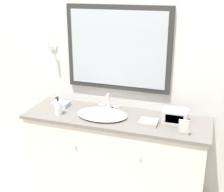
# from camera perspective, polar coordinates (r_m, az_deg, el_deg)

# --- Properties ---
(wall_back) EXTENTS (8.00, 0.18, 2.55)m
(wall_back) POSITION_cam_1_polar(r_m,az_deg,el_deg) (3.05, 2.44, 5.04)
(wall_back) COLOR silver
(wall_back) RESTS_ON ground_plane
(vanity_counter) EXTENTS (1.73, 0.55, 0.90)m
(vanity_counter) POSITION_cam_1_polar(r_m,az_deg,el_deg) (3.11, 0.67, -11.32)
(vanity_counter) COLOR beige
(vanity_counter) RESTS_ON ground_plane
(sink_basin) EXTENTS (0.48, 0.39, 0.16)m
(sink_basin) POSITION_cam_1_polar(r_m,az_deg,el_deg) (2.92, -1.77, -3.29)
(sink_basin) COLOR silver
(sink_basin) RESTS_ON vanity_counter
(soap_bottle) EXTENTS (0.07, 0.07, 0.18)m
(soap_bottle) POSITION_cam_1_polar(r_m,az_deg,el_deg) (2.97, -9.82, -2.07)
(soap_bottle) COLOR white
(soap_bottle) RESTS_ON vanity_counter
(appliance_box) EXTENTS (0.22, 0.15, 0.11)m
(appliance_box) POSITION_cam_1_polar(r_m,az_deg,el_deg) (2.83, 11.50, -3.60)
(appliance_box) COLOR #BCBCC1
(appliance_box) RESTS_ON vanity_counter
(picture_frame) EXTENTS (0.09, 0.01, 0.13)m
(picture_frame) POSITION_cam_1_polar(r_m,az_deg,el_deg) (2.60, 13.01, -5.65)
(picture_frame) COLOR #B2B2B7
(picture_frame) RESTS_ON vanity_counter
(hand_towel_near_sink) EXTENTS (0.16, 0.14, 0.03)m
(hand_towel_near_sink) POSITION_cam_1_polar(r_m,az_deg,el_deg) (2.77, 6.70, -4.79)
(hand_towel_near_sink) COLOR #B7A899
(hand_towel_near_sink) RESTS_ON vanity_counter
(hand_towel_far_corner) EXTENTS (0.16, 0.13, 0.04)m
(hand_towel_far_corner) POSITION_cam_1_polar(r_m,az_deg,el_deg) (3.18, -9.32, -1.45)
(hand_towel_far_corner) COLOR #A8B7C6
(hand_towel_far_corner) RESTS_ON vanity_counter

